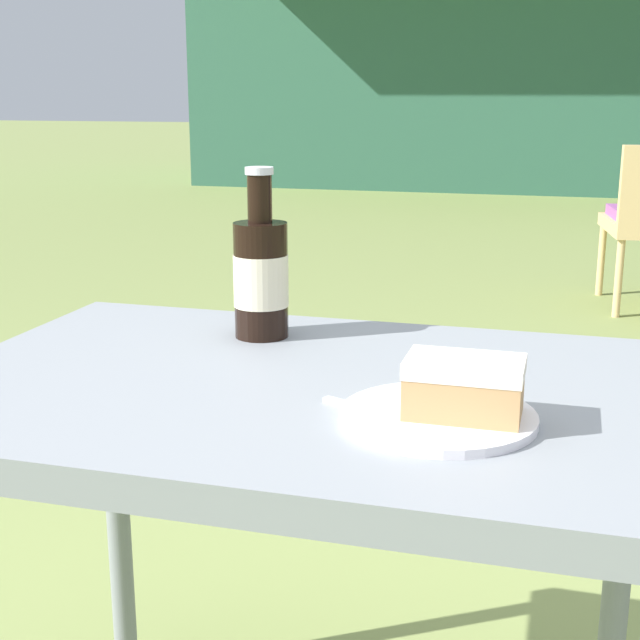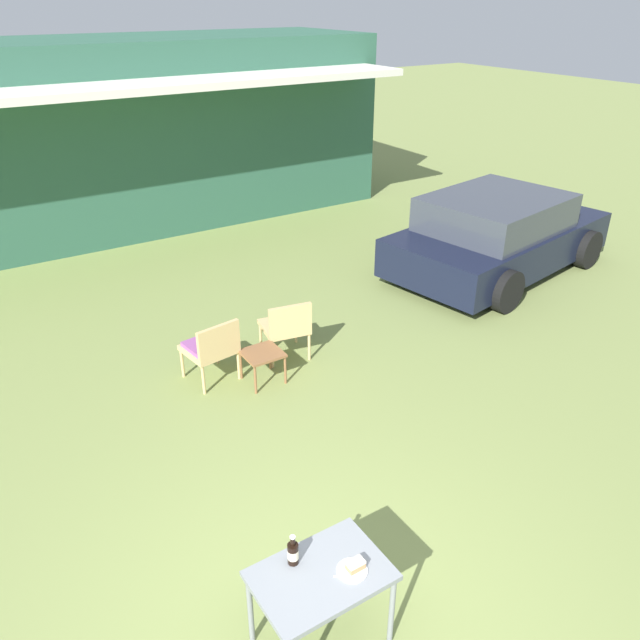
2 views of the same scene
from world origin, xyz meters
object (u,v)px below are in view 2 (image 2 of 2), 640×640
object	(u,v)px
wicker_chair_plain	(286,325)
garden_side_table	(262,356)
patio_table	(321,581)
cola_bottle_near	(293,553)
cake_on_plate	(354,567)
parked_car	(497,235)
wicker_chair_cushioned	(211,346)

from	to	relation	value
wicker_chair_plain	garden_side_table	bearing A→B (deg)	42.24
patio_table	cola_bottle_near	xyz separation A→B (m)	(-0.11, 0.18, 0.16)
wicker_chair_plain	cake_on_plate	xyz separation A→B (m)	(-1.53, -3.59, 0.25)
parked_car	garden_side_table	bearing A→B (deg)	-179.43
garden_side_table	patio_table	xyz separation A→B (m)	(-1.23, -3.19, 0.27)
wicker_chair_cushioned	patio_table	xyz separation A→B (m)	(-0.75, -3.52, 0.15)
cake_on_plate	wicker_chair_cushioned	bearing A→B (deg)	81.38
parked_car	wicker_chair_cushioned	xyz separation A→B (m)	(-5.23, -0.56, -0.17)
garden_side_table	wicker_chair_plain	bearing A→B (deg)	32.03
wicker_chair_cushioned	garden_side_table	xyz separation A→B (m)	(0.48, -0.34, -0.12)
wicker_chair_cushioned	garden_side_table	world-z (taller)	wicker_chair_cushioned
wicker_chair_plain	cake_on_plate	bearing A→B (deg)	77.12
cake_on_plate	cola_bottle_near	world-z (taller)	cola_bottle_near
cola_bottle_near	wicker_chair_plain	bearing A→B (deg)	61.04
patio_table	cake_on_plate	world-z (taller)	cake_on_plate
parked_car	wicker_chair_cushioned	size ratio (longest dim) A/B	5.22
parked_car	cola_bottle_near	xyz separation A→B (m)	(-6.09, -3.90, 0.15)
garden_side_table	cake_on_plate	world-z (taller)	cake_on_plate
parked_car	patio_table	size ratio (longest dim) A/B	4.66
patio_table	cake_on_plate	bearing A→B (deg)	-25.14
parked_car	wicker_chair_cushioned	world-z (taller)	parked_car
wicker_chair_cushioned	cake_on_plate	xyz separation A→B (m)	(-0.55, -3.61, 0.25)
cola_bottle_near	wicker_chair_cushioned	bearing A→B (deg)	75.67
wicker_chair_plain	cola_bottle_near	size ratio (longest dim) A/B	3.34
wicker_chair_cushioned	cola_bottle_near	bearing A→B (deg)	67.50
wicker_chair_cushioned	patio_table	world-z (taller)	wicker_chair_cushioned
wicker_chair_cushioned	cake_on_plate	size ratio (longest dim) A/B	3.82
parked_car	cola_bottle_near	distance (m)	7.23
patio_table	cake_on_plate	size ratio (longest dim) A/B	4.28
garden_side_table	cake_on_plate	distance (m)	3.46
patio_table	cola_bottle_near	bearing A→B (deg)	121.37
garden_side_table	patio_table	size ratio (longest dim) A/B	0.49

